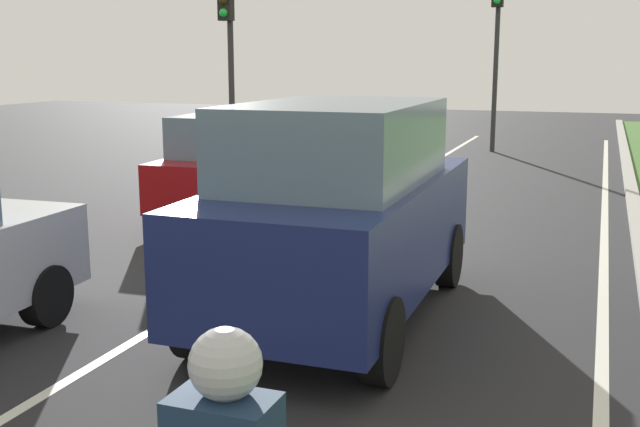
# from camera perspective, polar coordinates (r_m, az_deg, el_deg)

# --- Properties ---
(ground_plane) EXTENTS (60.00, 60.00, 0.00)m
(ground_plane) POSITION_cam_1_polar(r_m,az_deg,el_deg) (12.57, 3.54, -1.14)
(ground_plane) COLOR #262628
(lane_line_center) EXTENTS (0.12, 32.00, 0.01)m
(lane_line_center) POSITION_cam_1_polar(r_m,az_deg,el_deg) (12.78, 0.52, -0.90)
(lane_line_center) COLOR silver
(lane_line_center) RESTS_ON ground
(lane_line_right_edge) EXTENTS (0.12, 32.00, 0.01)m
(lane_line_right_edge) POSITION_cam_1_polar(r_m,az_deg,el_deg) (12.08, 20.15, -2.33)
(lane_line_right_edge) COLOR silver
(lane_line_right_edge) RESTS_ON ground
(car_suv_ahead) EXTENTS (1.99, 4.51, 2.28)m
(car_suv_ahead) POSITION_cam_1_polar(r_m,az_deg,el_deg) (8.03, 1.45, 0.25)
(car_suv_ahead) COLOR navy
(car_suv_ahead) RESTS_ON ground
(car_hatchback_far) EXTENTS (1.83, 3.75, 1.78)m
(car_hatchback_far) POSITION_cam_1_polar(r_m,az_deg,el_deg) (13.48, -6.27, 3.47)
(car_hatchback_far) COLOR maroon
(car_hatchback_far) RESTS_ON ground
(traffic_light_overhead_left) EXTENTS (0.32, 0.50, 4.75)m
(traffic_light_overhead_left) POSITION_cam_1_polar(r_m,az_deg,el_deg) (18.64, -6.76, 12.74)
(traffic_light_overhead_left) COLOR #2D2D2D
(traffic_light_overhead_left) RESTS_ON ground
(traffic_light_far_median) EXTENTS (0.32, 0.50, 5.24)m
(traffic_light_far_median) POSITION_cam_1_polar(r_m,az_deg,el_deg) (23.34, 12.86, 13.13)
(traffic_light_far_median) COLOR #2D2D2D
(traffic_light_far_median) RESTS_ON ground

